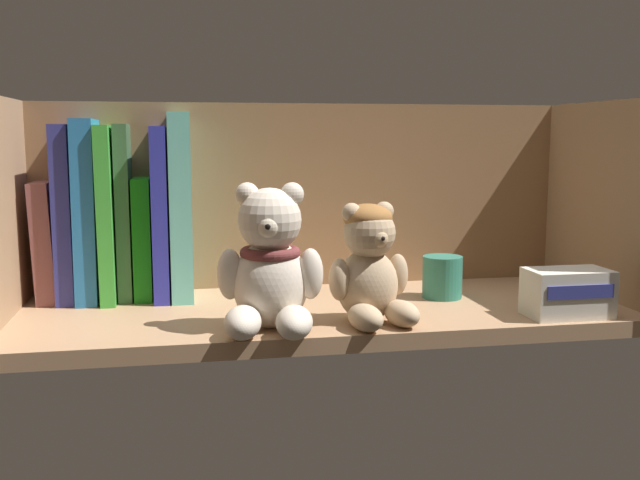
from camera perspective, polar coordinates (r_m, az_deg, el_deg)
The scene contains 15 objects.
shelf_board at distance 93.65cm, azimuth 0.31°, elevation -5.83°, with size 75.58×28.23×2.00cm, color #A87F5B.
shelf_back_panel at distance 105.81cm, azimuth -1.22°, elevation 2.97°, with size 77.98×1.20×28.20cm, color olive.
shelf_side_panel_right at distance 105.78cm, azimuth 21.31°, elevation 2.42°, with size 1.60×30.63×28.20cm, color #A87F5B.
book_0 at distance 102.85cm, azimuth -20.49°, elevation -0.07°, with size 2.52×9.99×15.70cm, color brown.
book_1 at distance 102.01cm, azimuth -19.13°, elevation 2.01°, with size 2.27×11.60×23.04cm, color navy.
book_2 at distance 101.61cm, azimuth -17.60°, elevation 2.25°, with size 2.74×12.94×23.74cm, color #256EB2.
book_3 at distance 101.38cm, azimuth -16.16°, elevation 2.07°, with size 1.86×14.17×22.94cm, color green.
book_4 at distance 101.19cm, azimuth -14.99°, elevation 2.15°, with size 1.78×10.15×23.11cm, color #40673F.
book_5 at distance 101.45cm, azimuth -13.63°, elevation 0.22°, with size 2.31×10.89×16.08cm, color #167D14.
book_6 at distance 100.97cm, azimuth -12.33°, elevation 2.15°, with size 2.00×14.11×22.82cm, color #2D33B2.
book_7 at distance 100.84cm, azimuth -10.83°, elevation 2.69°, with size 2.82×14.28×24.60cm, color #69CABF.
teddy_bear_larger at distance 81.46cm, azimuth -3.93°, elevation -2.17°, with size 12.23×12.71×16.49cm.
teddy_bear_smaller at distance 84.76cm, azimuth 3.93°, elevation -2.04°, with size 10.64×10.95×14.01cm.
pillar_candle at distance 99.44cm, azimuth 9.53°, elevation -2.87°, with size 5.31×5.31×5.65cm, color #2D7A66.
small_product_box at distance 92.90cm, azimuth 18.78°, elevation -3.93°, with size 9.85×5.91×5.73cm.
Camera 1 is at (-17.46, -89.23, 23.44)cm, focal length 40.98 mm.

